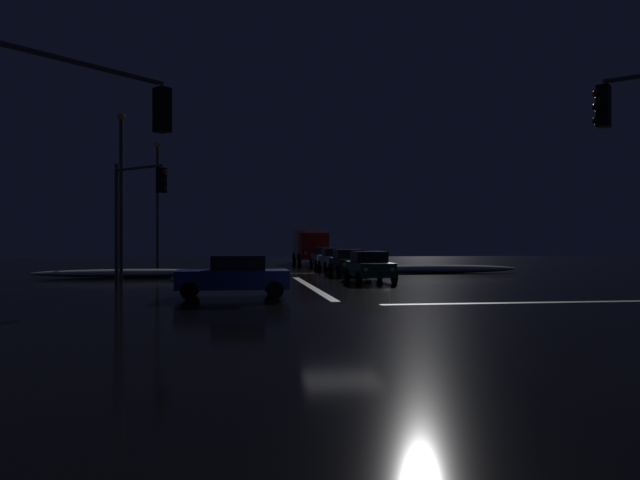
{
  "coord_description": "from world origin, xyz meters",
  "views": [
    {
      "loc": [
        -3.55,
        -20.29,
        2.16
      ],
      "look_at": [
        0.93,
        11.94,
        2.16
      ],
      "focal_mm": 35.08,
      "sensor_mm": 36.0,
      "label": 1
    }
  ],
  "objects_px": {
    "streetlamp_left_far": "(157,196)",
    "sedan_blue_crossing": "(234,276)",
    "sedan_green": "(369,266)",
    "sedan_silver": "(325,257)",
    "box_truck": "(309,245)",
    "traffic_signal_sw": "(48,133)",
    "traffic_signal_nw": "(136,202)",
    "sedan_black": "(349,262)",
    "streetlamp_left_near": "(121,184)",
    "sedan_white": "(335,259)"
  },
  "relations": [
    {
      "from": "streetlamp_left_far",
      "to": "sedan_blue_crossing",
      "type": "bearing_deg",
      "value": -77.38
    },
    {
      "from": "sedan_green",
      "to": "sedan_silver",
      "type": "xyz_separation_m",
      "value": [
        0.26,
        17.68,
        0.0
      ]
    },
    {
      "from": "box_truck",
      "to": "traffic_signal_sw",
      "type": "height_order",
      "value": "traffic_signal_sw"
    },
    {
      "from": "sedan_green",
      "to": "traffic_signal_nw",
      "type": "xyz_separation_m",
      "value": [
        -11.16,
        -3.54,
        3.02
      ]
    },
    {
      "from": "sedan_green",
      "to": "streetlamp_left_far",
      "type": "height_order",
      "value": "streetlamp_left_far"
    },
    {
      "from": "traffic_signal_sw",
      "to": "sedan_black",
      "type": "bearing_deg",
      "value": 66.75
    },
    {
      "from": "traffic_signal_sw",
      "to": "streetlamp_left_near",
      "type": "relative_size",
      "value": 0.69
    },
    {
      "from": "sedan_green",
      "to": "streetlamp_left_far",
      "type": "bearing_deg",
      "value": 124.58
    },
    {
      "from": "box_truck",
      "to": "traffic_signal_nw",
      "type": "distance_m",
      "value": 31.42
    },
    {
      "from": "streetlamp_left_near",
      "to": "sedan_green",
      "type": "bearing_deg",
      "value": -11.7
    },
    {
      "from": "traffic_signal_sw",
      "to": "traffic_signal_nw",
      "type": "bearing_deg",
      "value": 92.04
    },
    {
      "from": "sedan_white",
      "to": "streetlamp_left_near",
      "type": "bearing_deg",
      "value": -143.47
    },
    {
      "from": "sedan_silver",
      "to": "traffic_signal_sw",
      "type": "relative_size",
      "value": 0.7
    },
    {
      "from": "sedan_green",
      "to": "traffic_signal_sw",
      "type": "xyz_separation_m",
      "value": [
        -10.63,
        -18.49,
        3.49
      ]
    },
    {
      "from": "sedan_silver",
      "to": "sedan_blue_crossing",
      "type": "relative_size",
      "value": 1.0
    },
    {
      "from": "sedan_blue_crossing",
      "to": "traffic_signal_nw",
      "type": "relative_size",
      "value": 0.77
    },
    {
      "from": "sedan_black",
      "to": "streetlamp_left_near",
      "type": "relative_size",
      "value": 0.49
    },
    {
      "from": "traffic_signal_nw",
      "to": "traffic_signal_sw",
      "type": "bearing_deg",
      "value": -87.96
    },
    {
      "from": "sedan_green",
      "to": "streetlamp_left_far",
      "type": "xyz_separation_m",
      "value": [
        -12.86,
        18.66,
        4.85
      ]
    },
    {
      "from": "streetlamp_left_near",
      "to": "sedan_silver",
      "type": "bearing_deg",
      "value": 48.85
    },
    {
      "from": "sedan_silver",
      "to": "streetlamp_left_near",
      "type": "bearing_deg",
      "value": -131.15
    },
    {
      "from": "traffic_signal_nw",
      "to": "streetlamp_left_far",
      "type": "height_order",
      "value": "streetlamp_left_far"
    },
    {
      "from": "sedan_green",
      "to": "sedan_blue_crossing",
      "type": "xyz_separation_m",
      "value": [
        -6.96,
        -7.71,
        0.0
      ]
    },
    {
      "from": "sedan_white",
      "to": "traffic_signal_nw",
      "type": "bearing_deg",
      "value": -125.6
    },
    {
      "from": "sedan_black",
      "to": "streetlamp_left_near",
      "type": "height_order",
      "value": "streetlamp_left_near"
    },
    {
      "from": "sedan_black",
      "to": "box_truck",
      "type": "relative_size",
      "value": 0.52
    },
    {
      "from": "sedan_blue_crossing",
      "to": "traffic_signal_nw",
      "type": "xyz_separation_m",
      "value": [
        -4.21,
        4.17,
        3.02
      ]
    },
    {
      "from": "box_truck",
      "to": "traffic_signal_nw",
      "type": "relative_size",
      "value": 1.48
    },
    {
      "from": "sedan_white",
      "to": "sedan_silver",
      "type": "xyz_separation_m",
      "value": [
        0.06,
        5.33,
        0.0
      ]
    },
    {
      "from": "box_truck",
      "to": "traffic_signal_nw",
      "type": "height_order",
      "value": "traffic_signal_nw"
    },
    {
      "from": "sedan_white",
      "to": "streetlamp_left_far",
      "type": "relative_size",
      "value": 0.44
    },
    {
      "from": "sedan_blue_crossing",
      "to": "traffic_signal_nw",
      "type": "height_order",
      "value": "traffic_signal_nw"
    },
    {
      "from": "streetlamp_left_near",
      "to": "streetlamp_left_far",
      "type": "height_order",
      "value": "streetlamp_left_far"
    },
    {
      "from": "box_truck",
      "to": "sedan_blue_crossing",
      "type": "xyz_separation_m",
      "value": [
        -6.96,
        -33.46,
        -0.91
      ]
    },
    {
      "from": "sedan_blue_crossing",
      "to": "streetlamp_left_far",
      "type": "xyz_separation_m",
      "value": [
        -5.9,
        26.37,
        4.85
      ]
    },
    {
      "from": "sedan_blue_crossing",
      "to": "traffic_signal_sw",
      "type": "relative_size",
      "value": 0.7
    },
    {
      "from": "box_truck",
      "to": "traffic_signal_sw",
      "type": "distance_m",
      "value": 45.58
    },
    {
      "from": "traffic_signal_sw",
      "to": "streetlamp_left_near",
      "type": "bearing_deg",
      "value": 96.02
    },
    {
      "from": "box_truck",
      "to": "sedan_white",
      "type": "bearing_deg",
      "value": -89.13
    },
    {
      "from": "sedan_white",
      "to": "sedan_blue_crossing",
      "type": "height_order",
      "value": "same"
    },
    {
      "from": "sedan_black",
      "to": "box_truck",
      "type": "height_order",
      "value": "box_truck"
    },
    {
      "from": "sedan_green",
      "to": "sedan_silver",
      "type": "bearing_deg",
      "value": 89.15
    },
    {
      "from": "sedan_silver",
      "to": "streetlamp_left_far",
      "type": "xyz_separation_m",
      "value": [
        -13.13,
        0.98,
        4.85
      ]
    },
    {
      "from": "sedan_green",
      "to": "box_truck",
      "type": "height_order",
      "value": "box_truck"
    },
    {
      "from": "sedan_black",
      "to": "streetlamp_left_near",
      "type": "xyz_separation_m",
      "value": [
        -12.98,
        -3.87,
        4.34
      ]
    },
    {
      "from": "traffic_signal_sw",
      "to": "streetlamp_left_near",
      "type": "height_order",
      "value": "streetlamp_left_near"
    },
    {
      "from": "box_truck",
      "to": "traffic_signal_sw",
      "type": "relative_size",
      "value": 1.35
    },
    {
      "from": "sedan_green",
      "to": "streetlamp_left_far",
      "type": "distance_m",
      "value": 23.18
    },
    {
      "from": "sedan_black",
      "to": "streetlamp_left_far",
      "type": "relative_size",
      "value": 0.44
    },
    {
      "from": "sedan_white",
      "to": "sedan_blue_crossing",
      "type": "relative_size",
      "value": 1.0
    }
  ]
}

